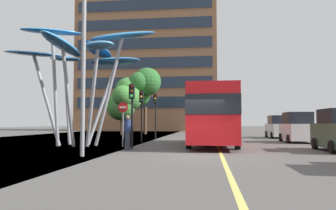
{
  "coord_description": "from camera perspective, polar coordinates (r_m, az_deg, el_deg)",
  "views": [
    {
      "loc": [
        0.47,
        -14.08,
        1.42
      ],
      "look_at": [
        -1.95,
        5.85,
        2.5
      ],
      "focal_mm": 34.99,
      "sensor_mm": 36.0,
      "label": 1
    }
  ],
  "objects": [
    {
      "name": "traffic_light_kerb_near",
      "position": [
        17.75,
        -6.32,
        0.54
      ],
      "size": [
        0.28,
        0.42,
        3.49
      ],
      "color": "black",
      "rests_on": "ground"
    },
    {
      "name": "no_entry_sign",
      "position": [
        19.48,
        -7.86,
        -2.11
      ],
      "size": [
        0.6,
        0.12,
        2.62
      ],
      "color": "gray",
      "rests_on": "ground"
    },
    {
      "name": "traffic_light_island_mid",
      "position": [
        28.4,
        -2.21,
        -0.27
      ],
      "size": [
        0.28,
        0.42,
        3.89
      ],
      "color": "black",
      "rests_on": "ground"
    },
    {
      "name": "pedestrian",
      "position": [
        17.05,
        -7.07,
        -4.78
      ],
      "size": [
        0.34,
        0.34,
        1.8
      ],
      "color": "#2D3342",
      "rests_on": "ground"
    },
    {
      "name": "street_lamp",
      "position": [
        14.8,
        -13.53,
        13.24
      ],
      "size": [
        1.33,
        0.44,
        8.97
      ],
      "color": "gray",
      "rests_on": "ground"
    },
    {
      "name": "red_bus",
      "position": [
        20.51,
        7.74,
        -1.48
      ],
      "size": [
        2.92,
        10.36,
        3.63
      ],
      "color": "red",
      "rests_on": "ground"
    },
    {
      "name": "leaf_sculpture",
      "position": [
        21.41,
        -14.5,
        8.59
      ],
      "size": [
        9.66,
        8.8,
        7.25
      ],
      "color": "#9EA0A5",
      "rests_on": "ground"
    },
    {
      "name": "traffic_light_kerb_far",
      "position": [
        23.53,
        -4.65,
        -0.06
      ],
      "size": [
        0.28,
        0.42,
        3.67
      ],
      "color": "black",
      "rests_on": "ground"
    },
    {
      "name": "backdrop_building",
      "position": [
        60.57,
        -3.28,
        6.57
      ],
      "size": [
        24.35,
        11.01,
        23.11
      ],
      "color": "brown",
      "rests_on": "ground"
    },
    {
      "name": "ground",
      "position": [
        14.2,
        1.99,
        -9.01
      ],
      "size": [
        120.0,
        240.0,
        0.1
      ],
      "color": "#54514F"
    },
    {
      "name": "tree_pavement_far",
      "position": [
        40.47,
        -4.25,
        3.43
      ],
      "size": [
        4.12,
        4.51,
        8.17
      ],
      "color": "brown",
      "rests_on": "ground"
    },
    {
      "name": "tree_pavement_near",
      "position": [
        38.98,
        -7.5,
        1.08
      ],
      "size": [
        4.17,
        4.82,
        6.88
      ],
      "color": "brown",
      "rests_on": "ground"
    },
    {
      "name": "car_parked_far",
      "position": [
        25.27,
        21.64,
        -3.81
      ],
      "size": [
        2.03,
        3.84,
        2.16
      ],
      "color": "silver",
      "rests_on": "ground"
    },
    {
      "name": "car_side_street",
      "position": [
        32.03,
        18.82,
        -3.72
      ],
      "size": [
        2.05,
        4.43,
        2.07
      ],
      "color": "silver",
      "rests_on": "ground"
    }
  ]
}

